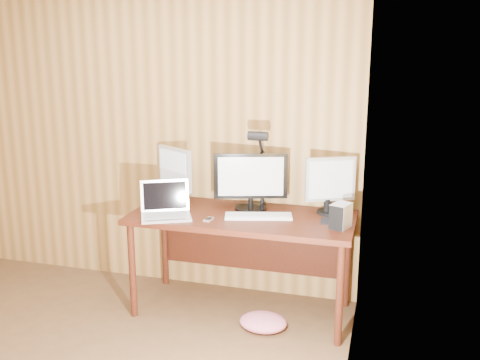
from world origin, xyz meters
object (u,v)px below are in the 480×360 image
at_px(laptop, 166,208).
at_px(monitor_right, 330,184).
at_px(keyboard, 258,216).
at_px(mouse, 335,218).
at_px(monitor_center, 251,181).
at_px(hard_drive, 341,216).
at_px(desk, 245,228).
at_px(monitor_left, 175,173).
at_px(speaker, 327,207).
at_px(phone, 209,219).
at_px(desk_lamp, 260,157).

bearing_deg(laptop, monitor_right, -7.49).
bearing_deg(keyboard, mouse, -9.16).
bearing_deg(keyboard, monitor_center, 106.00).
distance_m(monitor_center, monitor_right, 0.58).
bearing_deg(hard_drive, desk, -173.64).
xyz_separation_m(monitor_left, keyboard, (0.72, -0.23, -0.22)).
bearing_deg(hard_drive, keyboard, -167.07).
bearing_deg(keyboard, speaker, 11.50).
bearing_deg(keyboard, laptop, 177.75).
height_order(keyboard, hard_drive, hard_drive).
distance_m(monitor_left, phone, 0.59).
bearing_deg(phone, desk, 56.39).
xyz_separation_m(mouse, hard_drive, (0.04, -0.12, 0.06)).
relative_size(desk, monitor_right, 3.86).
bearing_deg(mouse, desk_lamp, 170.77).
distance_m(desk, keyboard, 0.21).
height_order(desk, laptop, laptop).
bearing_deg(keyboard, desk_lamp, 86.90).
relative_size(phone, speaker, 0.89).
xyz_separation_m(monitor_right, hard_drive, (0.11, -0.30, -0.14)).
xyz_separation_m(monitor_center, monitor_right, (0.57, 0.06, 0.00)).
bearing_deg(desk, desk_lamp, 55.27).
height_order(monitor_center, hard_drive, monitor_center).
bearing_deg(phone, desk_lamp, 57.20).
height_order(desk, keyboard, keyboard).
relative_size(mouse, hard_drive, 0.65).
distance_m(monitor_left, hard_drive, 1.34).
bearing_deg(monitor_center, laptop, -166.72).
distance_m(monitor_left, speaker, 1.19).
bearing_deg(monitor_left, mouse, 23.73).
distance_m(mouse, speaker, 0.19).
relative_size(keyboard, hard_drive, 2.78).
bearing_deg(phone, keyboard, 29.03).
relative_size(monitor_left, speaker, 3.98).
distance_m(laptop, mouse, 1.20).
relative_size(laptop, phone, 4.46).
xyz_separation_m(laptop, desk_lamp, (0.60, 0.36, 0.33)).
bearing_deg(desk, monitor_left, 167.96).
bearing_deg(monitor_center, monitor_right, -10.89).
distance_m(desk, monitor_left, 0.70).
bearing_deg(monitor_left, monitor_right, 31.96).
relative_size(desk, mouse, 13.96).
relative_size(keyboard, desk_lamp, 0.78).
bearing_deg(mouse, hard_drive, -63.45).
height_order(phone, speaker, speaker).
relative_size(monitor_right, desk_lamp, 0.66).
distance_m(phone, speaker, 0.86).
bearing_deg(speaker, monitor_left, 179.93).
bearing_deg(desk_lamp, desk, -124.25).
distance_m(desk, desk_lamp, 0.53).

